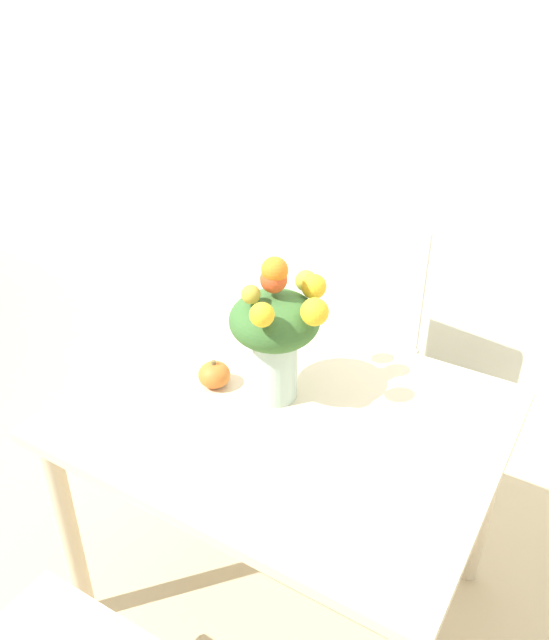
# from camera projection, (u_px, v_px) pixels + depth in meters

# --- Properties ---
(ground_plane) EXTENTS (12.00, 12.00, 0.00)m
(ground_plane) POSITION_uv_depth(u_px,v_px,m) (283.00, 592.00, 2.06)
(ground_plane) COLOR tan
(wall_back) EXTENTS (8.00, 0.06, 2.70)m
(wall_back) POSITION_uv_depth(u_px,v_px,m) (468.00, 97.00, 2.41)
(wall_back) COLOR silver
(wall_back) RESTS_ON ground_plane
(dining_table) EXTENTS (1.12, 0.90, 0.76)m
(dining_table) POSITION_uv_depth(u_px,v_px,m) (285.00, 442.00, 1.74)
(dining_table) COLOR beige
(dining_table) RESTS_ON ground_plane
(flower_vase) EXTENTS (0.28, 0.31, 0.42)m
(flower_vase) POSITION_uv_depth(u_px,v_px,m) (276.00, 331.00, 1.63)
(flower_vase) COLOR #B2CCBC
(flower_vase) RESTS_ON dining_table
(pumpkin) EXTENTS (0.09, 0.09, 0.08)m
(pumpkin) POSITION_uv_depth(u_px,v_px,m) (214.00, 375.00, 1.76)
(pumpkin) COLOR orange
(pumpkin) RESTS_ON dining_table
(dining_chair_near_window) EXTENTS (0.45, 0.45, 0.95)m
(dining_chair_near_window) POSITION_uv_depth(u_px,v_px,m) (358.00, 340.00, 2.50)
(dining_chair_near_window) COLOR silver
(dining_chair_near_window) RESTS_ON ground_plane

